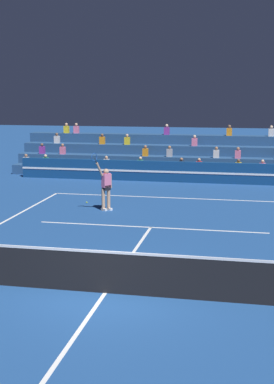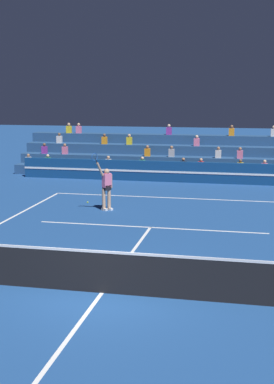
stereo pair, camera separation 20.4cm
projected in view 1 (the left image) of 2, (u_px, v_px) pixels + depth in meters
name	position (u px, v px, depth m)	size (l,w,h in m)	color
ground_plane	(105.00, 293.00, 12.86)	(120.00, 120.00, 0.00)	navy
court_lines	(105.00, 293.00, 12.86)	(11.10, 23.90, 0.01)	white
tennis_net	(105.00, 271.00, 12.76)	(12.00, 0.10, 1.10)	#2D6B38
sponsor_banner_wall	(182.00, 172.00, 28.40)	(18.00, 0.26, 1.10)	navy
bleacher_stand	(189.00, 159.00, 31.39)	(20.14, 3.80, 2.83)	navy
tennis_player	(106.00, 187.00, 21.60)	(0.72, 0.95, 2.45)	tan
tennis_ball	(87.00, 202.00, 23.17)	(0.07, 0.07, 0.07)	#C6DB33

